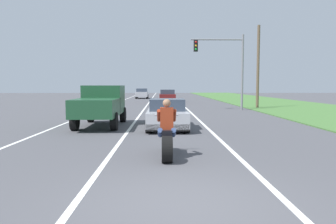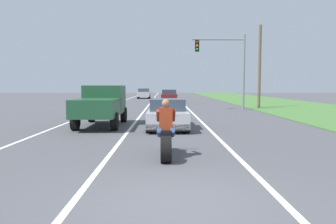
{
  "view_description": "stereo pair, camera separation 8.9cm",
  "coord_description": "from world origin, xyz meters",
  "px_view_note": "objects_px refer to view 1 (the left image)",
  "views": [
    {
      "loc": [
        -0.33,
        -5.52,
        2.0
      ],
      "look_at": [
        -0.1,
        6.79,
        1.0
      ],
      "focal_mm": 35.53,
      "sensor_mm": 36.0,
      "label": 1
    },
    {
      "loc": [
        -0.24,
        -5.52,
        2.0
      ],
      "look_at": [
        -0.1,
        6.79,
        1.0
      ],
      "focal_mm": 35.53,
      "sensor_mm": 36.0,
      "label": 2
    }
  ],
  "objects_px": {
    "traffic_light_mast_near": "(227,60)",
    "distant_car_further_ahead": "(142,93)",
    "pickup_truck_left_lane_dark_green": "(101,103)",
    "distant_car_far_ahead": "(167,96)",
    "sports_car_silver": "(167,115)",
    "motorcycle_with_rider": "(167,136)"
  },
  "relations": [
    {
      "from": "distant_car_far_ahead",
      "to": "distant_car_further_ahead",
      "type": "height_order",
      "value": "same"
    },
    {
      "from": "distant_car_further_ahead",
      "to": "pickup_truck_left_lane_dark_green",
      "type": "bearing_deg",
      "value": -90.04
    },
    {
      "from": "sports_car_silver",
      "to": "traffic_light_mast_near",
      "type": "bearing_deg",
      "value": 66.38
    },
    {
      "from": "sports_car_silver",
      "to": "traffic_light_mast_near",
      "type": "relative_size",
      "value": 0.72
    },
    {
      "from": "motorcycle_with_rider",
      "to": "sports_car_silver",
      "type": "height_order",
      "value": "motorcycle_with_rider"
    },
    {
      "from": "pickup_truck_left_lane_dark_green",
      "to": "traffic_light_mast_near",
      "type": "relative_size",
      "value": 0.8
    },
    {
      "from": "distant_car_further_ahead",
      "to": "traffic_light_mast_near",
      "type": "bearing_deg",
      "value": -70.75
    },
    {
      "from": "sports_car_silver",
      "to": "distant_car_far_ahead",
      "type": "height_order",
      "value": "distant_car_far_ahead"
    },
    {
      "from": "distant_car_far_ahead",
      "to": "distant_car_further_ahead",
      "type": "distance_m",
      "value": 12.89
    },
    {
      "from": "traffic_light_mast_near",
      "to": "distant_car_further_ahead",
      "type": "height_order",
      "value": "traffic_light_mast_near"
    },
    {
      "from": "distant_car_far_ahead",
      "to": "distant_car_further_ahead",
      "type": "bearing_deg",
      "value": 106.12
    },
    {
      "from": "distant_car_far_ahead",
      "to": "pickup_truck_left_lane_dark_green",
      "type": "bearing_deg",
      "value": -99.64
    },
    {
      "from": "pickup_truck_left_lane_dark_green",
      "to": "motorcycle_with_rider",
      "type": "bearing_deg",
      "value": -66.62
    },
    {
      "from": "pickup_truck_left_lane_dark_green",
      "to": "distant_car_far_ahead",
      "type": "bearing_deg",
      "value": 80.36
    },
    {
      "from": "sports_car_silver",
      "to": "distant_car_far_ahead",
      "type": "distance_m",
      "value": 22.14
    },
    {
      "from": "traffic_light_mast_near",
      "to": "distant_car_far_ahead",
      "type": "xyz_separation_m",
      "value": [
        -4.54,
        10.87,
        -3.2
      ]
    },
    {
      "from": "traffic_light_mast_near",
      "to": "distant_car_far_ahead",
      "type": "relative_size",
      "value": 1.5
    },
    {
      "from": "traffic_light_mast_near",
      "to": "distant_car_further_ahead",
      "type": "distance_m",
      "value": 24.84
    },
    {
      "from": "sports_car_silver",
      "to": "traffic_light_mast_near",
      "type": "xyz_separation_m",
      "value": [
        4.93,
        11.27,
        3.34
      ]
    },
    {
      "from": "motorcycle_with_rider",
      "to": "sports_car_silver",
      "type": "bearing_deg",
      "value": 89.02
    },
    {
      "from": "sports_car_silver",
      "to": "pickup_truck_left_lane_dark_green",
      "type": "height_order",
      "value": "pickup_truck_left_lane_dark_green"
    },
    {
      "from": "distant_car_far_ahead",
      "to": "sports_car_silver",
      "type": "bearing_deg",
      "value": -91.0
    }
  ]
}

